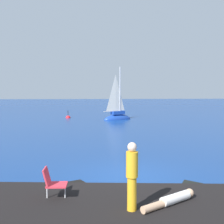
# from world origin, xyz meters

# --- Properties ---
(ground_plane) EXTENTS (160.00, 160.00, 0.00)m
(ground_plane) POSITION_xyz_m (0.00, 0.00, 0.00)
(ground_plane) COLOR navy
(shore_ledge) EXTENTS (8.37, 3.93, 0.56)m
(shore_ledge) POSITION_xyz_m (-0.97, -3.99, 0.28)
(shore_ledge) COLOR black
(shore_ledge) RESTS_ON ground
(boulder_seaward) EXTENTS (1.83, 1.74, 1.01)m
(boulder_seaward) POSITION_xyz_m (-1.99, -2.25, 0.00)
(boulder_seaward) COLOR black
(boulder_seaward) RESTS_ON ground
(boulder_inland) EXTENTS (0.97, 1.06, 0.56)m
(boulder_inland) POSITION_xyz_m (1.86, -1.83, 0.00)
(boulder_inland) COLOR black
(boulder_inland) RESTS_ON ground
(sailboat_near) EXTENTS (3.45, 2.51, 6.28)m
(sailboat_near) POSITION_xyz_m (1.27, 20.50, 0.34)
(sailboat_near) COLOR #193D99
(sailboat_near) RESTS_ON ground
(person_sunbather) EXTENTS (1.54, 1.08, 0.25)m
(person_sunbather) POSITION_xyz_m (0.60, -4.10, 0.68)
(person_sunbather) COLOR white
(person_sunbather) RESTS_ON shore_ledge
(person_standing) EXTENTS (0.28, 0.28, 1.62)m
(person_standing) POSITION_xyz_m (-0.44, -4.40, 1.43)
(person_standing) COLOR gold
(person_standing) RESTS_ON shore_ledge
(beach_chair) EXTENTS (0.61, 0.50, 0.80)m
(beach_chair) POSITION_xyz_m (-2.41, -3.50, 1.00)
(beach_chair) COLOR #E03342
(beach_chair) RESTS_ON shore_ledge
(marker_buoy) EXTENTS (0.56, 0.56, 1.13)m
(marker_buoy) POSITION_xyz_m (-4.26, 22.50, 0.01)
(marker_buoy) COLOR red
(marker_buoy) RESTS_ON ground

